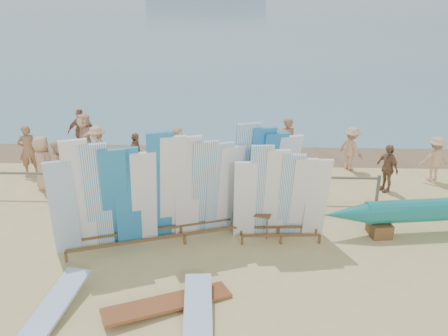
{
  "coord_description": "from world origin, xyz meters",
  "views": [
    {
      "loc": [
        1.85,
        -10.19,
        6.3
      ],
      "look_at": [
        1.37,
        2.59,
        1.23
      ],
      "focal_mm": 38.0,
      "sensor_mm": 36.0,
      "label": 1
    }
  ],
  "objects_px": {
    "side_surfboard_rack": "(281,197)",
    "beach_chair_left": "(228,182)",
    "beachgoer_7": "(286,143)",
    "beachgoer_3": "(98,149)",
    "beach_chair_right": "(203,176)",
    "beachgoer_0": "(43,163)",
    "main_surfboard_rack": "(181,191)",
    "flat_board_c": "(168,307)",
    "beachgoer_4": "(136,155)",
    "beachgoer_6": "(281,157)",
    "beachgoer_2": "(58,166)",
    "beachgoer_1": "(28,150)",
    "flat_board_b": "(198,328)",
    "beachgoer_9": "(351,149)",
    "beachgoer_8": "(282,156)",
    "beachgoer_10": "(387,168)",
    "beachgoer_extra_0": "(435,159)",
    "vendor_table": "(256,221)",
    "stroller": "(271,175)",
    "beachgoer_11": "(85,136)",
    "beachgoer_extra_1": "(82,132)",
    "beachgoer_5": "(178,148)"
  },
  "relations": [
    {
      "from": "beachgoer_2",
      "to": "beachgoer_8",
      "type": "bearing_deg",
      "value": 94.67
    },
    {
      "from": "beach_chair_right",
      "to": "beachgoer_0",
      "type": "relative_size",
      "value": 0.51
    },
    {
      "from": "vendor_table",
      "to": "beachgoer_11",
      "type": "bearing_deg",
      "value": 154.7
    },
    {
      "from": "beachgoer_1",
      "to": "beachgoer_7",
      "type": "bearing_deg",
      "value": 154.96
    },
    {
      "from": "beachgoer_6",
      "to": "beachgoer_3",
      "type": "bearing_deg",
      "value": -110.63
    },
    {
      "from": "beach_chair_right",
      "to": "beachgoer_6",
      "type": "relative_size",
      "value": 0.52
    },
    {
      "from": "stroller",
      "to": "beachgoer_4",
      "type": "bearing_deg",
      "value": 170.28
    },
    {
      "from": "beachgoer_extra_1",
      "to": "beachgoer_5",
      "type": "bearing_deg",
      "value": 152.63
    },
    {
      "from": "vendor_table",
      "to": "beachgoer_5",
      "type": "distance_m",
      "value": 5.35
    },
    {
      "from": "main_surfboard_rack",
      "to": "flat_board_c",
      "type": "xyz_separation_m",
      "value": [
        0.03,
        -2.77,
        -1.4
      ]
    },
    {
      "from": "flat_board_c",
      "to": "beachgoer_2",
      "type": "relative_size",
      "value": 1.64
    },
    {
      "from": "main_surfboard_rack",
      "to": "beachgoer_10",
      "type": "bearing_deg",
      "value": 9.89
    },
    {
      "from": "beachgoer_11",
      "to": "beachgoer_5",
      "type": "bearing_deg",
      "value": 49.17
    },
    {
      "from": "beachgoer_5",
      "to": "beachgoer_extra_0",
      "type": "xyz_separation_m",
      "value": [
        8.69,
        -0.78,
        0.01
      ]
    },
    {
      "from": "beachgoer_2",
      "to": "main_surfboard_rack",
      "type": "bearing_deg",
      "value": 51.77
    },
    {
      "from": "beachgoer_7",
      "to": "beachgoer_3",
      "type": "bearing_deg",
      "value": -10.93
    },
    {
      "from": "beachgoer_3",
      "to": "flat_board_b",
      "type": "bearing_deg",
      "value": 8.47
    },
    {
      "from": "beachgoer_9",
      "to": "vendor_table",
      "type": "bearing_deg",
      "value": 108.77
    },
    {
      "from": "beachgoer_extra_0",
      "to": "beachgoer_2",
      "type": "height_order",
      "value": "beachgoer_2"
    },
    {
      "from": "vendor_table",
      "to": "beachgoer_6",
      "type": "distance_m",
      "value": 3.73
    },
    {
      "from": "beach_chair_right",
      "to": "beachgoer_6",
      "type": "xyz_separation_m",
      "value": [
        2.58,
        0.29,
        0.6
      ]
    },
    {
      "from": "beachgoer_7",
      "to": "beachgoer_3",
      "type": "height_order",
      "value": "beachgoer_7"
    },
    {
      "from": "beachgoer_7",
      "to": "beachgoer_extra_1",
      "type": "xyz_separation_m",
      "value": [
        -7.68,
        1.1,
        -0.03
      ]
    },
    {
      "from": "beachgoer_8",
      "to": "beachgoer_9",
      "type": "relative_size",
      "value": 1.16
    },
    {
      "from": "main_surfboard_rack",
      "to": "beach_chair_right",
      "type": "height_order",
      "value": "main_surfboard_rack"
    },
    {
      "from": "flat_board_b",
      "to": "beach_chair_left",
      "type": "bearing_deg",
      "value": 82.04
    },
    {
      "from": "beachgoer_7",
      "to": "beachgoer_10",
      "type": "bearing_deg",
      "value": 132.46
    },
    {
      "from": "side_surfboard_rack",
      "to": "beach_chair_left",
      "type": "relative_size",
      "value": 2.89
    },
    {
      "from": "beachgoer_1",
      "to": "beachgoer_10",
      "type": "relative_size",
      "value": 1.12
    },
    {
      "from": "beachgoer_extra_0",
      "to": "beachgoer_2",
      "type": "relative_size",
      "value": 0.94
    },
    {
      "from": "beach_chair_left",
      "to": "beachgoer_0",
      "type": "bearing_deg",
      "value": -161.57
    },
    {
      "from": "stroller",
      "to": "beachgoer_3",
      "type": "height_order",
      "value": "beachgoer_3"
    },
    {
      "from": "beachgoer_2",
      "to": "beachgoer_1",
      "type": "height_order",
      "value": "beachgoer_1"
    },
    {
      "from": "flat_board_b",
      "to": "beachgoer_9",
      "type": "bearing_deg",
      "value": 56.82
    },
    {
      "from": "side_surfboard_rack",
      "to": "beachgoer_2",
      "type": "distance_m",
      "value": 7.43
    },
    {
      "from": "beachgoer_8",
      "to": "beachgoer_10",
      "type": "relative_size",
      "value": 1.16
    },
    {
      "from": "side_surfboard_rack",
      "to": "beachgoer_5",
      "type": "bearing_deg",
      "value": 120.04
    },
    {
      "from": "beach_chair_right",
      "to": "beachgoer_8",
      "type": "xyz_separation_m",
      "value": [
        2.59,
        0.31,
        0.64
      ]
    },
    {
      "from": "beachgoer_9",
      "to": "beachgoer_extra_1",
      "type": "bearing_deg",
      "value": 48.18
    },
    {
      "from": "beach_chair_left",
      "to": "stroller",
      "type": "distance_m",
      "value": 1.41
    },
    {
      "from": "beach_chair_right",
      "to": "beachgoer_0",
      "type": "height_order",
      "value": "beachgoer_0"
    },
    {
      "from": "beachgoer_4",
      "to": "beachgoer_6",
      "type": "distance_m",
      "value": 4.91
    },
    {
      "from": "beachgoer_2",
      "to": "beach_chair_right",
      "type": "bearing_deg",
      "value": 95.28
    },
    {
      "from": "beachgoer_7",
      "to": "beach_chair_right",
      "type": "bearing_deg",
      "value": 12.03
    },
    {
      "from": "main_surfboard_rack",
      "to": "beachgoer_11",
      "type": "distance_m",
      "value": 7.41
    },
    {
      "from": "side_surfboard_rack",
      "to": "beachgoer_8",
      "type": "relative_size",
      "value": 1.5
    },
    {
      "from": "beachgoer_8",
      "to": "beachgoer_2",
      "type": "bearing_deg",
      "value": 56.17
    },
    {
      "from": "stroller",
      "to": "beachgoer_9",
      "type": "bearing_deg",
      "value": 34.18
    },
    {
      "from": "side_surfboard_rack",
      "to": "beachgoer_4",
      "type": "distance_m",
      "value": 6.21
    },
    {
      "from": "side_surfboard_rack",
      "to": "beachgoer_2",
      "type": "relative_size",
      "value": 1.66
    }
  ]
}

